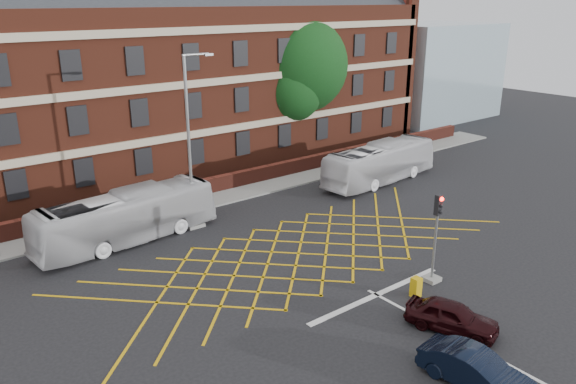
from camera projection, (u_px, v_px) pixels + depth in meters
ground at (324, 267)px, 27.65m from camera, size 120.00×120.00×0.00m
victorian_building at (130, 65)px, 41.52m from camera, size 51.00×12.17×20.40m
boundary_wall at (193, 190)px, 37.10m from camera, size 56.00×0.50×1.10m
far_pavement at (201, 201)px, 36.52m from camera, size 60.00×3.00×0.12m
glass_block at (428, 71)px, 61.52m from camera, size 14.00×10.00×10.00m
box_junction_hatching at (299, 253)px, 29.13m from camera, size 8.22×8.22×0.02m
stop_line at (377, 295)px, 25.06m from camera, size 8.00×0.30×0.02m
centre_line at (509, 365)px, 20.24m from camera, size 0.15×14.00×0.02m
bus_left at (126, 217)px, 30.13m from camera, size 10.28×3.22×2.82m
bus_right at (380, 163)px, 40.04m from camera, size 10.22×3.19×2.80m
car_navy at (475, 370)px, 18.99m from camera, size 1.83×4.03×1.28m
car_maroon at (452, 316)px, 22.22m from camera, size 2.63×3.91×1.24m
deciduous_tree at (299, 72)px, 46.29m from camera, size 8.12×8.03×11.35m
traffic_light_near at (435, 246)px, 25.74m from camera, size 0.70×0.70×4.27m
street_lamp at (191, 169)px, 31.54m from camera, size 2.25×1.00×9.77m
utility_cabinet at (416, 287)px, 24.80m from camera, size 0.40×0.38×0.91m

